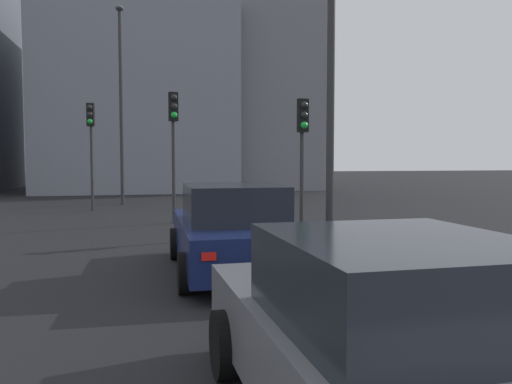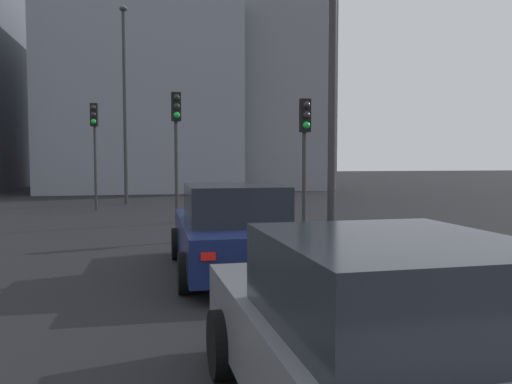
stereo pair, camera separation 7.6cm
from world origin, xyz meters
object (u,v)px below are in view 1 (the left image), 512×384
traffic_light_far_left (91,134)px  street_lamp_kerbside (331,40)px  street_lamp_far (121,91)px  car_grey_second (387,343)px  car_navy_lead (232,230)px  traffic_light_near_right (303,137)px  traffic_light_near_left (174,129)px

traffic_light_far_left → street_lamp_kerbside: street_lamp_kerbside is taller
traffic_light_far_left → street_lamp_far: street_lamp_far is taller
car_grey_second → street_lamp_far: (20.84, 2.56, 4.31)m
car_navy_lead → street_lamp_kerbside: 4.50m
car_navy_lead → traffic_light_far_left: traffic_light_far_left is taller
car_grey_second → traffic_light_near_right: 10.89m
car_navy_lead → street_lamp_kerbside: (1.15, -2.26, 3.71)m
traffic_light_near_left → street_lamp_far: size_ratio=0.47×
street_lamp_far → street_lamp_kerbside: bearing=-161.3°
traffic_light_near_left → car_grey_second: bearing=-4.2°
car_grey_second → street_lamp_kerbside: size_ratio=0.57×
car_navy_lead → street_lamp_far: bearing=9.9°
street_lamp_far → traffic_light_near_right: bearing=-153.7°
traffic_light_near_right → traffic_light_far_left: traffic_light_far_left is taller
car_navy_lead → car_grey_second: 5.85m
car_navy_lead → traffic_light_near_right: bearing=-30.2°
street_lamp_kerbside → street_lamp_far: size_ratio=0.87×
street_lamp_kerbside → traffic_light_far_left: bearing=27.4°
traffic_light_near_right → street_lamp_kerbside: (-3.40, 0.46, 1.82)m
traffic_light_near_left → traffic_light_far_left: bearing=-155.8°
traffic_light_near_left → traffic_light_near_right: bearing=41.0°
car_grey_second → traffic_light_near_right: traffic_light_near_right is taller
street_lamp_kerbside → car_navy_lead: bearing=116.9°
car_grey_second → street_lamp_kerbside: (7.00, -2.13, 3.74)m
street_lamp_kerbside → car_grey_second: bearing=163.0°
traffic_light_near_left → street_lamp_far: (7.48, 1.85, 2.08)m
traffic_light_near_left → traffic_light_near_right: traffic_light_near_left is taller
traffic_light_near_right → street_lamp_kerbside: street_lamp_kerbside is taller
car_navy_lead → street_lamp_far: 15.78m
traffic_light_far_left → traffic_light_near_left: bearing=38.9°
car_grey_second → traffic_light_far_left: bearing=9.8°
traffic_light_far_left → street_lamp_kerbside: bearing=34.9°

